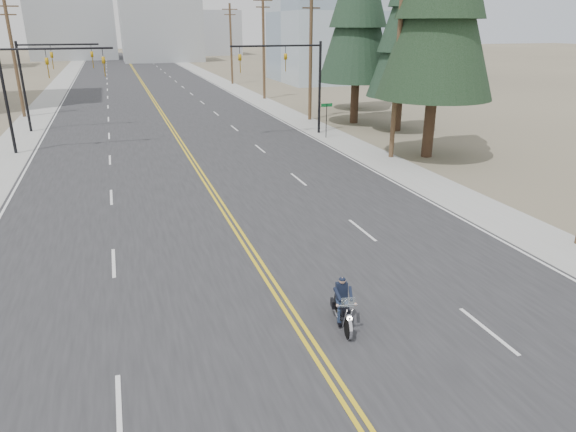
# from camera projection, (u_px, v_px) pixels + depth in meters

# --- Properties ---
(road) EXTENTS (20.00, 200.00, 0.01)m
(road) POSITION_uv_depth(u_px,v_px,m) (145.00, 87.00, 71.68)
(road) COLOR #303033
(road) RESTS_ON ground
(sidewalk_left) EXTENTS (3.00, 200.00, 0.01)m
(sidewalk_left) POSITION_uv_depth(u_px,v_px,m) (56.00, 90.00, 68.26)
(sidewalk_left) COLOR #A5A5A0
(sidewalk_left) RESTS_ON ground
(sidewalk_right) EXTENTS (3.00, 200.00, 0.01)m
(sidewalk_right) POSITION_uv_depth(u_px,v_px,m) (226.00, 84.00, 75.10)
(sidewalk_right) COLOR #A5A5A0
(sidewalk_right) RESTS_ON ground
(traffic_mast_left) EXTENTS (7.10, 0.26, 7.00)m
(traffic_mast_left) POSITION_uv_depth(u_px,v_px,m) (36.00, 77.00, 33.52)
(traffic_mast_left) COLOR black
(traffic_mast_left) RESTS_ON ground
(traffic_mast_right) EXTENTS (7.10, 0.26, 7.00)m
(traffic_mast_right) POSITION_uv_depth(u_px,v_px,m) (295.00, 70.00, 38.86)
(traffic_mast_right) COLOR black
(traffic_mast_right) RESTS_ON ground
(traffic_mast_far) EXTENTS (6.10, 0.26, 7.00)m
(traffic_mast_far) POSITION_uv_depth(u_px,v_px,m) (44.00, 69.00, 40.55)
(traffic_mast_far) COLOR black
(traffic_mast_far) RESTS_ON ground
(street_sign) EXTENTS (0.90, 0.06, 2.62)m
(street_sign) POSITION_uv_depth(u_px,v_px,m) (327.00, 114.00, 38.72)
(street_sign) COLOR black
(street_sign) RESTS_ON ground
(utility_pole_b) EXTENTS (2.20, 0.30, 11.50)m
(utility_pole_b) POSITION_uv_depth(u_px,v_px,m) (398.00, 62.00, 31.55)
(utility_pole_b) COLOR brown
(utility_pole_b) RESTS_ON ground
(utility_pole_c) EXTENTS (2.20, 0.30, 11.00)m
(utility_pole_c) POSITION_uv_depth(u_px,v_px,m) (311.00, 54.00, 44.96)
(utility_pole_c) COLOR brown
(utility_pole_c) RESTS_ON ground
(utility_pole_d) EXTENTS (2.20, 0.30, 11.50)m
(utility_pole_d) POSITION_uv_depth(u_px,v_px,m) (264.00, 45.00, 58.20)
(utility_pole_d) COLOR brown
(utility_pole_d) RESTS_ON ground
(utility_pole_e) EXTENTS (2.20, 0.30, 11.00)m
(utility_pole_e) POSITION_uv_depth(u_px,v_px,m) (231.00, 43.00, 73.39)
(utility_pole_e) COLOR brown
(utility_pole_e) RESTS_ON ground
(utility_pole_left) EXTENTS (2.20, 0.30, 10.50)m
(utility_pole_left) POSITION_uv_depth(u_px,v_px,m) (14.00, 56.00, 46.50)
(utility_pole_left) COLOR brown
(utility_pole_left) RESTS_ON ground
(glass_building) EXTENTS (24.00, 16.00, 20.00)m
(glass_building) POSITION_uv_depth(u_px,v_px,m) (356.00, 12.00, 77.70)
(glass_building) COLOR #9EB5CC
(glass_building) RESTS_ON ground
(haze_bldg_b) EXTENTS (18.00, 14.00, 14.00)m
(haze_bldg_b) POSITION_uv_depth(u_px,v_px,m) (161.00, 30.00, 120.47)
(haze_bldg_b) COLOR #ADB2B7
(haze_bldg_b) RESTS_ON ground
(haze_bldg_c) EXTENTS (16.00, 12.00, 18.00)m
(haze_bldg_c) POSITION_uv_depth(u_px,v_px,m) (311.00, 21.00, 115.96)
(haze_bldg_c) COLOR #B7BCC6
(haze_bldg_c) RESTS_ON ground
(haze_bldg_d) EXTENTS (20.00, 15.00, 26.00)m
(haze_bldg_d) POSITION_uv_depth(u_px,v_px,m) (70.00, 4.00, 125.75)
(haze_bldg_d) COLOR #ADB2B7
(haze_bldg_d) RESTS_ON ground
(haze_bldg_e) EXTENTS (14.00, 14.00, 12.00)m
(haze_bldg_e) POSITION_uv_depth(u_px,v_px,m) (213.00, 33.00, 148.09)
(haze_bldg_e) COLOR #B7BCC6
(haze_bldg_e) RESTS_ON ground
(motorcyclist) EXTENTS (1.11, 1.93, 1.42)m
(motorcyclist) POSITION_uv_depth(u_px,v_px,m) (343.00, 304.00, 14.59)
(motorcyclist) COLOR black
(motorcyclist) RESTS_ON ground
(conifer_mid) EXTENTS (5.21, 5.21, 13.89)m
(conifer_mid) POSITION_uv_depth(u_px,v_px,m) (404.00, 27.00, 39.36)
(conifer_mid) COLOR #382619
(conifer_mid) RESTS_ON ground
(conifer_far) EXTENTS (5.95, 5.95, 15.93)m
(conifer_far) POSITION_uv_depth(u_px,v_px,m) (358.00, 14.00, 49.79)
(conifer_far) COLOR #382619
(conifer_far) RESTS_ON ground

